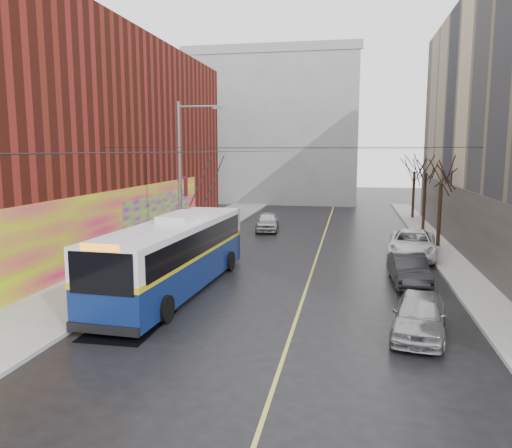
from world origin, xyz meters
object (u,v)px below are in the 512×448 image
at_px(tree_near, 442,171).
at_px(following_car, 267,221).
at_px(trolleybus, 175,254).
at_px(pedestrian_a, 159,248).
at_px(tree_mid, 426,164).
at_px(parked_car_c, 412,244).
at_px(tree_far, 415,163).
at_px(parked_car_b, 409,270).
at_px(parked_car_a, 420,315).
at_px(streetlight_pole, 182,175).
at_px(pedestrian_b, 134,243).

relative_size(tree_near, following_car, 1.51).
height_order(trolleybus, pedestrian_a, trolleybus).
bearing_deg(tree_mid, parked_car_c, -100.92).
bearing_deg(tree_near, tree_far, 90.00).
relative_size(tree_mid, trolleybus, 0.52).
xyz_separation_m(parked_car_b, following_car, (-9.18, 14.47, 0.01)).
height_order(parked_car_a, parked_car_c, parked_car_c).
xyz_separation_m(trolleybus, parked_car_c, (11.31, 9.13, -0.85)).
height_order(streetlight_pole, parked_car_a, streetlight_pole).
bearing_deg(tree_mid, following_car, -170.33).
relative_size(streetlight_pole, tree_near, 1.41).
xyz_separation_m(streetlight_pole, tree_mid, (15.14, 13.00, 0.41)).
relative_size(parked_car_b, following_car, 1.02).
height_order(tree_mid, parked_car_b, tree_mid).
height_order(tree_near, following_car, tree_near).
distance_m(tree_far, parked_car_b, 24.10).
bearing_deg(tree_far, pedestrian_a, -124.60).
bearing_deg(pedestrian_a, parked_car_c, -45.85).
bearing_deg(parked_car_b, pedestrian_a, 173.45).
bearing_deg(tree_far, parked_car_a, -96.03).
distance_m(tree_near, tree_far, 14.00).
distance_m(tree_near, trolleybus, 18.55).
xyz_separation_m(tree_far, trolleybus, (-13.31, -26.49, -3.48)).
relative_size(parked_car_b, parked_car_c, 0.74).
xyz_separation_m(tree_far, pedestrian_a, (-15.63, -22.65, -4.03)).
distance_m(tree_near, tree_mid, 7.01).
bearing_deg(trolleybus, tree_mid, 58.51).
height_order(parked_car_a, parked_car_b, parked_car_a).
relative_size(parked_car_a, following_car, 1.01).
bearing_deg(streetlight_pole, parked_car_a, -40.70).
bearing_deg(streetlight_pole, parked_car_c, 11.34).
relative_size(parked_car_b, pedestrian_b, 2.79).
height_order(trolleybus, pedestrian_b, trolleybus).
bearing_deg(tree_mid, pedestrian_b, -142.76).
distance_m(parked_car_c, pedestrian_b, 16.27).
xyz_separation_m(tree_far, following_car, (-12.01, -9.05, -4.42)).
xyz_separation_m(parked_car_a, pedestrian_b, (-14.74, 9.63, 0.20)).
bearing_deg(parked_car_b, tree_mid, 77.58).
height_order(tree_mid, pedestrian_a, tree_mid).
distance_m(pedestrian_a, pedestrian_b, 3.07).
height_order(streetlight_pole, pedestrian_a, streetlight_pole).
xyz_separation_m(parked_car_a, pedestrian_a, (-12.43, 7.61, 0.38)).
xyz_separation_m(parked_car_a, parked_car_c, (1.20, 12.90, 0.08)).
bearing_deg(streetlight_pole, pedestrian_a, -100.48).
height_order(streetlight_pole, tree_near, streetlight_pole).
bearing_deg(tree_mid, tree_far, 90.00).
distance_m(tree_near, parked_car_b, 10.80).
bearing_deg(tree_mid, pedestrian_a, -134.95).
height_order(tree_near, pedestrian_b, tree_near).
relative_size(parked_car_a, pedestrian_b, 2.75).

